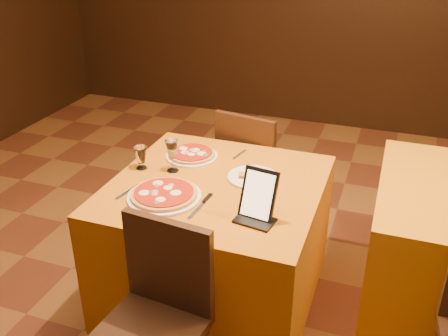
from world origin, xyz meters
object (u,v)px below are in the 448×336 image
(chair_main_near, at_px, (148,334))
(wine_glass, at_px, (172,156))
(main_table, at_px, (217,241))
(pizza_near, at_px, (164,195))
(pizza_far, at_px, (192,155))
(tablet, at_px, (259,194))
(water_glass, at_px, (141,158))
(chair_main_far, at_px, (257,169))

(chair_main_near, distance_m, wine_glass, 1.01)
(chair_main_near, bearing_deg, main_table, 95.90)
(pizza_near, bearing_deg, chair_main_near, -71.89)
(pizza_far, xyz_separation_m, tablet, (0.55, -0.49, 0.10))
(water_glass, bearing_deg, pizza_near, -43.98)
(chair_main_far, relative_size, wine_glass, 4.79)
(main_table, xyz_separation_m, water_glass, (-0.46, 0.02, 0.44))
(chair_main_far, height_order, wine_glass, wine_glass)
(main_table, relative_size, wine_glass, 5.79)
(pizza_near, bearing_deg, tablet, -0.87)
(tablet, bearing_deg, water_glass, 170.00)
(pizza_near, bearing_deg, pizza_far, 96.48)
(wine_glass, distance_m, tablet, 0.65)
(pizza_far, height_order, water_glass, water_glass)
(main_table, xyz_separation_m, pizza_far, (-0.25, 0.25, 0.39))
(pizza_far, xyz_separation_m, wine_glass, (-0.03, -0.20, 0.08))
(chair_main_near, relative_size, wine_glass, 4.79)
(chair_main_near, distance_m, tablet, 0.78)
(pizza_near, relative_size, wine_glass, 1.98)
(main_table, bearing_deg, wine_glass, 168.96)
(main_table, height_order, pizza_near, pizza_near)
(main_table, relative_size, tablet, 4.51)
(chair_main_far, distance_m, water_glass, 0.96)
(chair_main_far, distance_m, pizza_near, 1.09)
(main_table, height_order, wine_glass, wine_glass)
(main_table, relative_size, chair_main_far, 1.21)
(chair_main_far, height_order, pizza_near, chair_main_far)
(chair_main_far, distance_m, tablet, 1.15)
(pizza_far, bearing_deg, chair_main_near, -76.97)
(main_table, relative_size, water_glass, 8.46)
(pizza_far, relative_size, tablet, 1.25)
(main_table, distance_m, pizza_far, 0.53)
(water_glass, bearing_deg, tablet, -19.13)
(chair_main_far, relative_size, tablet, 3.73)
(pizza_near, bearing_deg, main_table, 49.76)
(main_table, distance_m, pizza_near, 0.49)
(main_table, distance_m, tablet, 0.63)
(water_glass, height_order, tablet, tablet)
(wine_glass, bearing_deg, pizza_near, -73.58)
(chair_main_near, relative_size, water_glass, 7.00)
(chair_main_far, xyz_separation_m, water_glass, (-0.46, -0.77, 0.36))
(main_table, height_order, tablet, tablet)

